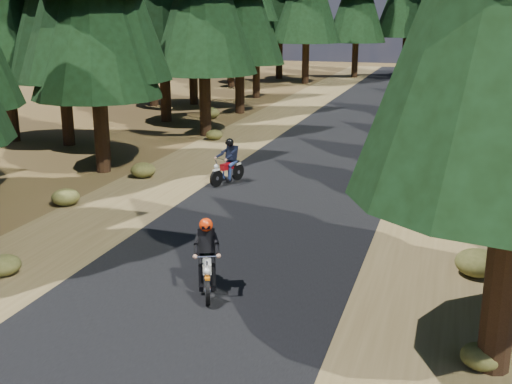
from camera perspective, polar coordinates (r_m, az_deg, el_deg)
ground at (r=15.54m, az=-1.66°, el=-5.35°), size 120.00×120.00×0.00m
road at (r=20.08m, az=2.99°, el=-0.41°), size 6.00×100.00×0.01m
shoulder_l at (r=21.64m, az=-8.88°, el=0.61°), size 3.20×100.00×0.01m
shoulder_r at (r=19.51m, az=16.19°, el=-1.53°), size 3.20×100.00×0.01m
understory_shrubs at (r=22.05m, az=8.80°, el=1.65°), size 16.03×30.59×0.67m
rider_lead at (r=13.23m, az=-4.38°, el=-6.83°), size 1.15×1.81×1.55m
rider_follow at (r=21.50m, az=-2.57°, el=2.07°), size 1.08×1.76×1.51m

